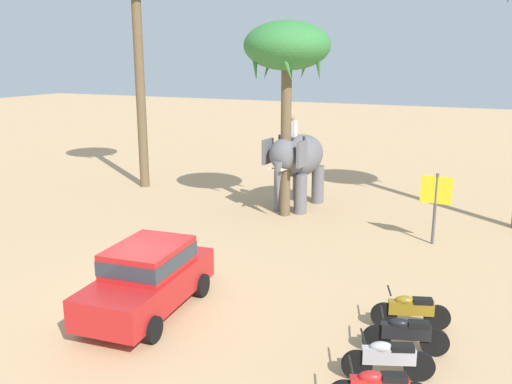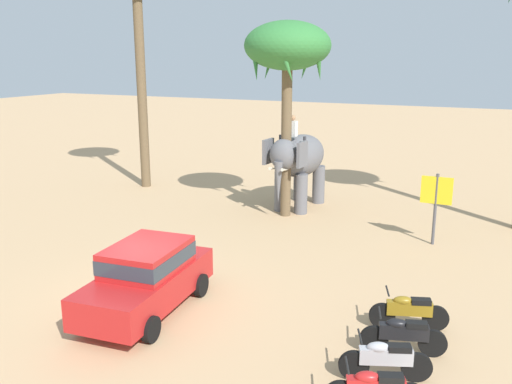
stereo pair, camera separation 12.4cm
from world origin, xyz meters
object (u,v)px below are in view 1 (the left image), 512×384
object	(u,v)px
car_sedan_foreground	(148,276)
motorcycle_mid_row	(406,334)
signboard_yellow	(436,195)
motorcycle_fourth_in_row	(411,310)
palm_tree_near_hut	(287,51)
motorcycle_second_in_row	(388,358)
elephant_with_mahout	(298,160)

from	to	relation	value
car_sedan_foreground	motorcycle_mid_row	distance (m)	6.12
motorcycle_mid_row	signboard_yellow	size ratio (longest dim) A/B	0.73
motorcycle_fourth_in_row	palm_tree_near_hut	xyz separation A→B (m)	(-6.05, 7.46, 5.82)
motorcycle_second_in_row	palm_tree_near_hut	bearing A→B (deg)	121.61
motorcycle_fourth_in_row	signboard_yellow	xyz separation A→B (m)	(-0.31, 6.35, 1.22)
elephant_with_mahout	palm_tree_near_hut	size ratio (longest dim) A/B	0.53
car_sedan_foreground	signboard_yellow	xyz separation A→B (m)	(5.68, 8.10, 0.76)
elephant_with_mahout	motorcycle_fourth_in_row	xyz separation A→B (m)	(6.01, -8.68, -1.53)
car_sedan_foreground	palm_tree_near_hut	size ratio (longest dim) A/B	0.57
palm_tree_near_hut	car_sedan_foreground	bearing A→B (deg)	-89.57
palm_tree_near_hut	elephant_with_mahout	bearing A→B (deg)	87.81
motorcycle_fourth_in_row	palm_tree_near_hut	world-z (taller)	palm_tree_near_hut
motorcycle_second_in_row	motorcycle_mid_row	distance (m)	1.13
motorcycle_second_in_row	signboard_yellow	xyz separation A→B (m)	(-0.26, 8.65, 1.22)
elephant_with_mahout	palm_tree_near_hut	bearing A→B (deg)	-92.19
motorcycle_fourth_in_row	palm_tree_near_hut	distance (m)	11.23
elephant_with_mahout	motorcycle_mid_row	bearing A→B (deg)	-58.29
car_sedan_foreground	palm_tree_near_hut	distance (m)	10.66
elephant_with_mahout	motorcycle_second_in_row	xyz separation A→B (m)	(5.96, -10.98, -1.53)
motorcycle_mid_row	car_sedan_foreground	bearing A→B (deg)	-174.68
motorcycle_second_in_row	car_sedan_foreground	bearing A→B (deg)	174.69
motorcycle_second_in_row	palm_tree_near_hut	distance (m)	12.86
motorcycle_mid_row	signboard_yellow	xyz separation A→B (m)	(-0.40, 7.53, 1.22)
elephant_with_mahout	motorcycle_second_in_row	size ratio (longest dim) A/B	2.29
car_sedan_foreground	palm_tree_near_hut	xyz separation A→B (m)	(-0.07, 9.21, 5.36)
palm_tree_near_hut	signboard_yellow	world-z (taller)	palm_tree_near_hut
car_sedan_foreground	signboard_yellow	size ratio (longest dim) A/B	1.76
motorcycle_second_in_row	motorcycle_mid_row	xyz separation A→B (m)	(0.13, 1.12, 0.00)
motorcycle_mid_row	motorcycle_fourth_in_row	bearing A→B (deg)	94.40
signboard_yellow	car_sedan_foreground	bearing A→B (deg)	-125.02
motorcycle_mid_row	palm_tree_near_hut	size ratio (longest dim) A/B	0.24
elephant_with_mahout	motorcycle_second_in_row	bearing A→B (deg)	-61.51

